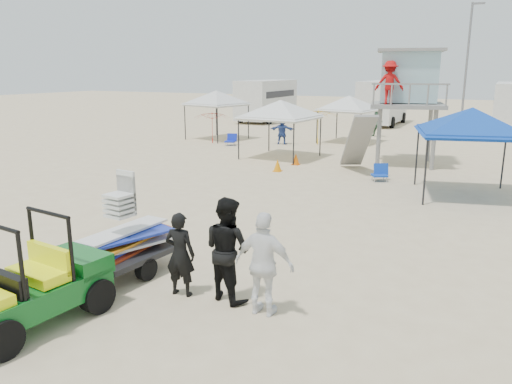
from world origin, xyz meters
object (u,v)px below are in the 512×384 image
at_px(surf_trailer, 126,239).
at_px(man_left, 180,254).
at_px(lifeguard_tower, 407,81).
at_px(utility_cart, 27,277).
at_px(canopy_blue, 472,112).

bearing_deg(surf_trailer, man_left, -11.20).
bearing_deg(lifeguard_tower, utility_cart, -98.50).
bearing_deg(man_left, canopy_blue, -119.09).
xyz_separation_m(surf_trailer, canopy_blue, (5.60, 10.02, 1.99)).
bearing_deg(canopy_blue, surf_trailer, -119.19).
distance_m(man_left, canopy_blue, 11.27).
height_order(utility_cart, man_left, utility_cart).
xyz_separation_m(surf_trailer, lifeguard_tower, (2.61, 15.13, 2.82)).
relative_size(surf_trailer, canopy_blue, 0.61).
bearing_deg(utility_cart, surf_trailer, 89.89).
bearing_deg(lifeguard_tower, surf_trailer, -99.77).
relative_size(lifeguard_tower, canopy_blue, 1.30).
height_order(utility_cart, surf_trailer, surf_trailer).
bearing_deg(utility_cart, man_left, 53.21).
xyz_separation_m(utility_cart, man_left, (1.52, 2.03, -0.05)).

